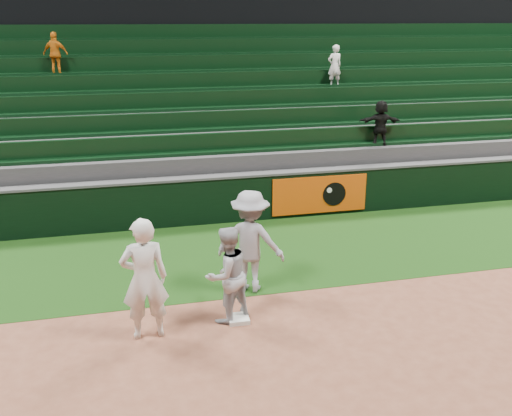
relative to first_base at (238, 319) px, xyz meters
The scene contains 8 objects.
ground 0.25m from the first_base, 12.43° to the right, with size 70.00×70.00×0.00m, color brown.
foul_grass 2.96m from the first_base, 85.37° to the left, with size 36.00×4.20×0.01m, color black.
first_base is the anchor object (origin of this frame).
first_baseman 1.88m from the first_base, behind, with size 0.77×0.50×2.10m, color white.
baserunner 0.85m from the first_base, 150.04° to the left, with size 0.84×0.66×1.73m, color #ACB0B7.
base_coach 1.58m from the first_base, 67.22° to the left, with size 1.30×0.75×2.01m, color #9799A4.
field_wall 5.19m from the first_base, 87.06° to the left, with size 36.00×0.45×1.25m.
stadium_seating 9.07m from the first_base, 88.49° to the left, with size 36.00×5.95×5.10m.
Camera 1 is at (-1.99, -8.66, 5.09)m, focal length 40.00 mm.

